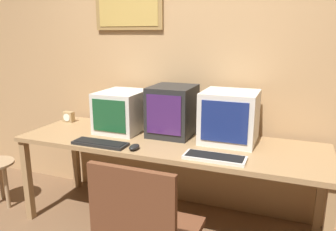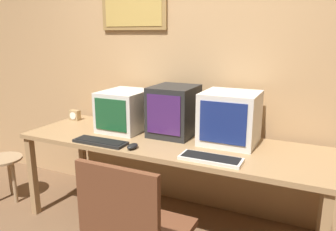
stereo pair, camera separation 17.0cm
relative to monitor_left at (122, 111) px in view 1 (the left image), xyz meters
name	(u,v)px [view 1 (the left image)]	position (x,y,z in m)	size (l,w,h in m)	color
wall_back	(187,64)	(0.46, 0.34, 0.39)	(8.00, 0.08, 2.60)	tan
desk	(168,148)	(0.47, -0.12, -0.23)	(2.39, 0.75, 0.74)	#99754C
monitor_left	(122,111)	(0.00, 0.00, 0.00)	(0.36, 0.44, 0.34)	beige
monitor_center	(172,111)	(0.44, 0.04, 0.03)	(0.34, 0.39, 0.40)	black
monitor_right	(230,117)	(0.91, 0.03, 0.03)	(0.41, 0.40, 0.39)	beige
keyboard_main	(100,143)	(0.03, -0.40, -0.16)	(0.43, 0.14, 0.03)	black
keyboard_side	(215,157)	(0.90, -0.38, -0.16)	(0.42, 0.16, 0.03)	beige
mouse_near_keyboard	(134,147)	(0.32, -0.40, -0.15)	(0.06, 0.11, 0.04)	black
desk_clock	(69,117)	(-0.62, 0.06, -0.12)	(0.10, 0.06, 0.10)	#A38456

